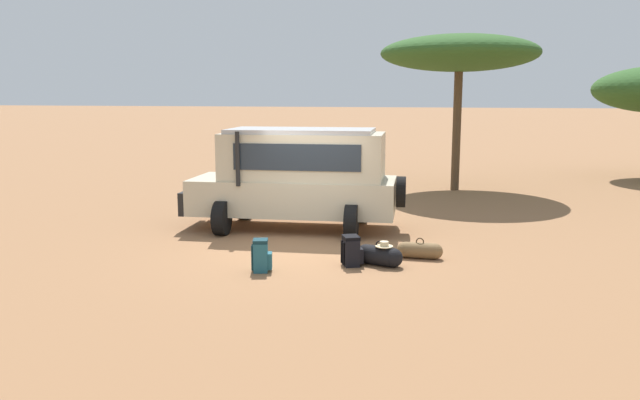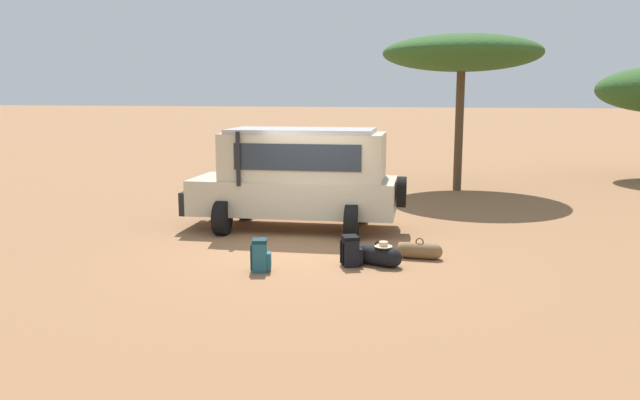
{
  "view_description": "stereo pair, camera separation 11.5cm",
  "coord_description": "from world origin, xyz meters",
  "px_view_note": "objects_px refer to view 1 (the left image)",
  "views": [
    {
      "loc": [
        3.72,
        -12.14,
        3.22
      ],
      "look_at": [
        0.24,
        0.61,
        1.0
      ],
      "focal_mm": 35.0,
      "sensor_mm": 36.0,
      "label": 1
    },
    {
      "loc": [
        3.83,
        -12.11,
        3.22
      ],
      "look_at": [
        0.24,
        0.61,
        1.0
      ],
      "focal_mm": 35.0,
      "sensor_mm": 36.0,
      "label": 2
    }
  ],
  "objects_px": {
    "safari_vehicle": "(298,176)",
    "backpack_beside_front_wheel": "(351,251)",
    "duffel_bag_low_black_case": "(379,255)",
    "acacia_tree_far_left": "(459,54)",
    "duffel_bag_soft_canvas": "(420,250)",
    "backpack_cluster_center": "(261,256)"
  },
  "relations": [
    {
      "from": "backpack_cluster_center",
      "to": "acacia_tree_far_left",
      "type": "distance_m",
      "value": 12.4
    },
    {
      "from": "safari_vehicle",
      "to": "duffel_bag_low_black_case",
      "type": "bearing_deg",
      "value": -48.04
    },
    {
      "from": "safari_vehicle",
      "to": "backpack_beside_front_wheel",
      "type": "relative_size",
      "value": 9.36
    },
    {
      "from": "duffel_bag_soft_canvas",
      "to": "safari_vehicle",
      "type": "bearing_deg",
      "value": 147.14
    },
    {
      "from": "safari_vehicle",
      "to": "backpack_beside_front_wheel",
      "type": "xyz_separation_m",
      "value": [
        1.98,
        -2.94,
        -1.01
      ]
    },
    {
      "from": "acacia_tree_far_left",
      "to": "backpack_beside_front_wheel",
      "type": "bearing_deg",
      "value": -97.4
    },
    {
      "from": "backpack_beside_front_wheel",
      "to": "duffel_bag_soft_canvas",
      "type": "distance_m",
      "value": 1.5
    },
    {
      "from": "duffel_bag_low_black_case",
      "to": "acacia_tree_far_left",
      "type": "relative_size",
      "value": 0.17
    },
    {
      "from": "safari_vehicle",
      "to": "duffel_bag_low_black_case",
      "type": "xyz_separation_m",
      "value": [
        2.5,
        -2.77,
        -1.1
      ]
    },
    {
      "from": "backpack_cluster_center",
      "to": "acacia_tree_far_left",
      "type": "height_order",
      "value": "acacia_tree_far_left"
    },
    {
      "from": "backpack_beside_front_wheel",
      "to": "duffel_bag_soft_canvas",
      "type": "bearing_deg",
      "value": 36.14
    },
    {
      "from": "safari_vehicle",
      "to": "duffel_bag_soft_canvas",
      "type": "relative_size",
      "value": 5.94
    },
    {
      "from": "safari_vehicle",
      "to": "duffel_bag_soft_canvas",
      "type": "height_order",
      "value": "safari_vehicle"
    },
    {
      "from": "acacia_tree_far_left",
      "to": "duffel_bag_soft_canvas",
      "type": "bearing_deg",
      "value": -90.9
    },
    {
      "from": "backpack_cluster_center",
      "to": "duffel_bag_soft_canvas",
      "type": "bearing_deg",
      "value": 32.36
    },
    {
      "from": "duffel_bag_low_black_case",
      "to": "duffel_bag_soft_canvas",
      "type": "bearing_deg",
      "value": 46.07
    },
    {
      "from": "backpack_beside_front_wheel",
      "to": "backpack_cluster_center",
      "type": "distance_m",
      "value": 1.74
    },
    {
      "from": "duffel_bag_soft_canvas",
      "to": "acacia_tree_far_left",
      "type": "relative_size",
      "value": 0.16
    },
    {
      "from": "safari_vehicle",
      "to": "backpack_cluster_center",
      "type": "xyz_separation_m",
      "value": [
        0.46,
        -3.78,
        -1.0
      ]
    },
    {
      "from": "duffel_bag_low_black_case",
      "to": "acacia_tree_far_left",
      "type": "xyz_separation_m",
      "value": [
        0.84,
        10.27,
        4.39
      ]
    },
    {
      "from": "duffel_bag_low_black_case",
      "to": "duffel_bag_soft_canvas",
      "type": "distance_m",
      "value": 1.0
    },
    {
      "from": "duffel_bag_soft_canvas",
      "to": "acacia_tree_far_left",
      "type": "xyz_separation_m",
      "value": [
        0.15,
        9.55,
        4.42
      ]
    }
  ]
}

